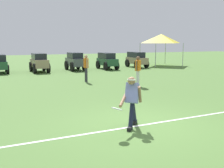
{
  "coord_description": "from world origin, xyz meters",
  "views": [
    {
      "loc": [
        -3.74,
        -6.84,
        2.4
      ],
      "look_at": [
        -0.1,
        1.92,
        0.9
      ],
      "focal_mm": 45.0,
      "sensor_mm": 36.0,
      "label": 1
    }
  ],
  "objects_px": {
    "teammate_midfield": "(138,68)",
    "frisbee_thrower": "(132,99)",
    "parked_car_slot_d": "(39,62)",
    "parked_car_slot_f": "(107,60)",
    "parked_car_slot_e": "(75,61)",
    "teammate_deep": "(86,66)",
    "parked_car_slot_g": "(137,59)",
    "frisbee_in_flight": "(117,109)",
    "parked_car_slot_c": "(0,63)",
    "event_tent": "(161,39)"
  },
  "relations": [
    {
      "from": "frisbee_in_flight",
      "to": "parked_car_slot_g",
      "type": "bearing_deg",
      "value": 60.95
    },
    {
      "from": "parked_car_slot_g",
      "to": "event_tent",
      "type": "height_order",
      "value": "event_tent"
    },
    {
      "from": "parked_car_slot_c",
      "to": "parked_car_slot_f",
      "type": "height_order",
      "value": "same"
    },
    {
      "from": "parked_car_slot_f",
      "to": "event_tent",
      "type": "bearing_deg",
      "value": 10.57
    },
    {
      "from": "teammate_midfield",
      "to": "parked_car_slot_d",
      "type": "height_order",
      "value": "teammate_midfield"
    },
    {
      "from": "parked_car_slot_g",
      "to": "teammate_deep",
      "type": "bearing_deg",
      "value": -135.14
    },
    {
      "from": "parked_car_slot_d",
      "to": "frisbee_thrower",
      "type": "bearing_deg",
      "value": -88.71
    },
    {
      "from": "parked_car_slot_c",
      "to": "event_tent",
      "type": "distance_m",
      "value": 14.24
    },
    {
      "from": "parked_car_slot_c",
      "to": "parked_car_slot_g",
      "type": "bearing_deg",
      "value": -0.15
    },
    {
      "from": "parked_car_slot_g",
      "to": "parked_car_slot_c",
      "type": "bearing_deg",
      "value": 179.85
    },
    {
      "from": "parked_car_slot_g",
      "to": "event_tent",
      "type": "relative_size",
      "value": 0.8
    },
    {
      "from": "teammate_deep",
      "to": "parked_car_slot_e",
      "type": "distance_m",
      "value": 6.55
    },
    {
      "from": "parked_car_slot_g",
      "to": "event_tent",
      "type": "distance_m",
      "value": 3.49
    },
    {
      "from": "parked_car_slot_d",
      "to": "parked_car_slot_f",
      "type": "distance_m",
      "value": 5.48
    },
    {
      "from": "parked_car_slot_f",
      "to": "parked_car_slot_g",
      "type": "relative_size",
      "value": 1.0
    },
    {
      "from": "teammate_midfield",
      "to": "parked_car_slot_g",
      "type": "xyz_separation_m",
      "value": [
        4.69,
        9.16,
        -0.22
      ]
    },
    {
      "from": "parked_car_slot_f",
      "to": "event_tent",
      "type": "relative_size",
      "value": 0.8
    },
    {
      "from": "frisbee_in_flight",
      "to": "parked_car_slot_d",
      "type": "relative_size",
      "value": 0.14
    },
    {
      "from": "teammate_deep",
      "to": "parked_car_slot_c",
      "type": "relative_size",
      "value": 0.65
    },
    {
      "from": "frisbee_thrower",
      "to": "parked_car_slot_g",
      "type": "xyz_separation_m",
      "value": [
        8.1,
        15.29,
        -0.08
      ]
    },
    {
      "from": "teammate_deep",
      "to": "event_tent",
      "type": "distance_m",
      "value": 12.24
    },
    {
      "from": "teammate_midfield",
      "to": "parked_car_slot_e",
      "type": "xyz_separation_m",
      "value": [
        -0.92,
        8.92,
        -0.2
      ]
    },
    {
      "from": "parked_car_slot_c",
      "to": "parked_car_slot_e",
      "type": "bearing_deg",
      "value": -2.75
    },
    {
      "from": "parked_car_slot_f",
      "to": "teammate_midfield",
      "type": "bearing_deg",
      "value": -101.24
    },
    {
      "from": "parked_car_slot_d",
      "to": "parked_car_slot_f",
      "type": "relative_size",
      "value": 0.99
    },
    {
      "from": "parked_car_slot_g",
      "to": "parked_car_slot_e",
      "type": "bearing_deg",
      "value": -177.56
    },
    {
      "from": "teammate_deep",
      "to": "event_tent",
      "type": "height_order",
      "value": "event_tent"
    },
    {
      "from": "parked_car_slot_g",
      "to": "frisbee_in_flight",
      "type": "bearing_deg",
      "value": -119.05
    },
    {
      "from": "teammate_deep",
      "to": "parked_car_slot_f",
      "type": "height_order",
      "value": "teammate_deep"
    },
    {
      "from": "teammate_midfield",
      "to": "teammate_deep",
      "type": "height_order",
      "value": "same"
    },
    {
      "from": "frisbee_in_flight",
      "to": "parked_car_slot_g",
      "type": "xyz_separation_m",
      "value": [
        8.76,
        15.77,
        0.01
      ]
    },
    {
      "from": "teammate_deep",
      "to": "event_tent",
      "type": "bearing_deg",
      "value": 37.44
    },
    {
      "from": "parked_car_slot_f",
      "to": "parked_car_slot_g",
      "type": "xyz_separation_m",
      "value": [
        2.95,
        0.4,
        0.0
      ]
    },
    {
      "from": "parked_car_slot_f",
      "to": "frisbee_in_flight",
      "type": "bearing_deg",
      "value": -110.7
    },
    {
      "from": "teammate_midfield",
      "to": "frisbee_thrower",
      "type": "bearing_deg",
      "value": -119.1
    },
    {
      "from": "frisbee_thrower",
      "to": "parked_car_slot_f",
      "type": "bearing_deg",
      "value": 70.91
    },
    {
      "from": "parked_car_slot_f",
      "to": "parked_car_slot_g",
      "type": "bearing_deg",
      "value": 7.76
    },
    {
      "from": "frisbee_thrower",
      "to": "teammate_deep",
      "type": "height_order",
      "value": "teammate_deep"
    },
    {
      "from": "frisbee_thrower",
      "to": "teammate_midfield",
      "type": "height_order",
      "value": "teammate_midfield"
    },
    {
      "from": "parked_car_slot_d",
      "to": "parked_car_slot_e",
      "type": "xyz_separation_m",
      "value": [
        2.82,
        0.21,
        0.0
      ]
    },
    {
      "from": "parked_car_slot_c",
      "to": "parked_car_slot_g",
      "type": "relative_size",
      "value": 0.99
    },
    {
      "from": "frisbee_in_flight",
      "to": "parked_car_slot_e",
      "type": "distance_m",
      "value": 15.85
    },
    {
      "from": "frisbee_in_flight",
      "to": "teammate_deep",
      "type": "bearing_deg",
      "value": 77.34
    },
    {
      "from": "parked_car_slot_e",
      "to": "frisbee_in_flight",
      "type": "bearing_deg",
      "value": -101.46
    },
    {
      "from": "parked_car_slot_c",
      "to": "event_tent",
      "type": "bearing_deg",
      "value": 2.69
    },
    {
      "from": "teammate_midfield",
      "to": "parked_car_slot_d",
      "type": "distance_m",
      "value": 9.49
    },
    {
      "from": "parked_car_slot_f",
      "to": "event_tent",
      "type": "xyz_separation_m",
      "value": [
        5.87,
        1.1,
        1.79
      ]
    },
    {
      "from": "frisbee_thrower",
      "to": "frisbee_in_flight",
      "type": "relative_size",
      "value": 4.41
    },
    {
      "from": "parked_car_slot_c",
      "to": "frisbee_in_flight",
      "type": "bearing_deg",
      "value": -81.25
    },
    {
      "from": "teammate_midfield",
      "to": "parked_car_slot_c",
      "type": "xyz_separation_m",
      "value": [
        -6.5,
        9.19,
        -0.22
      ]
    }
  ]
}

